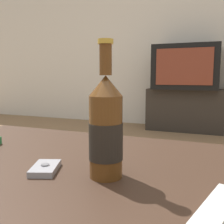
# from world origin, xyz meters

# --- Properties ---
(back_wall) EXTENTS (8.00, 0.05, 2.60)m
(back_wall) POSITION_xyz_m (0.00, 3.02, 1.30)
(back_wall) COLOR beige
(back_wall) RESTS_ON ground_plane
(coffee_table) EXTENTS (1.02, 0.74, 0.45)m
(coffee_table) POSITION_xyz_m (0.00, 0.00, 0.38)
(coffee_table) COLOR #332116
(coffee_table) RESTS_ON ground_plane
(tv_stand) EXTENTS (0.90, 0.36, 0.51)m
(tv_stand) POSITION_xyz_m (0.03, 2.77, 0.26)
(tv_stand) COLOR #28231E
(tv_stand) RESTS_ON ground_plane
(television) EXTENTS (0.75, 0.57, 0.52)m
(television) POSITION_xyz_m (0.03, 2.76, 0.77)
(television) COLOR black
(television) RESTS_ON tv_stand
(beer_bottle) EXTENTS (0.07, 0.07, 0.30)m
(beer_bottle) POSITION_xyz_m (0.15, -0.02, 0.56)
(beer_bottle) COLOR #563314
(beer_bottle) RESTS_ON coffee_table
(cell_phone) EXTENTS (0.08, 0.11, 0.02)m
(cell_phone) POSITION_xyz_m (0.01, -0.04, 0.45)
(cell_phone) COLOR gray
(cell_phone) RESTS_ON coffee_table
(remote_control) EXTENTS (0.09, 0.19, 0.02)m
(remote_control) POSITION_xyz_m (0.38, -0.12, 0.46)
(remote_control) COLOR beige
(remote_control) RESTS_ON coffee_table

